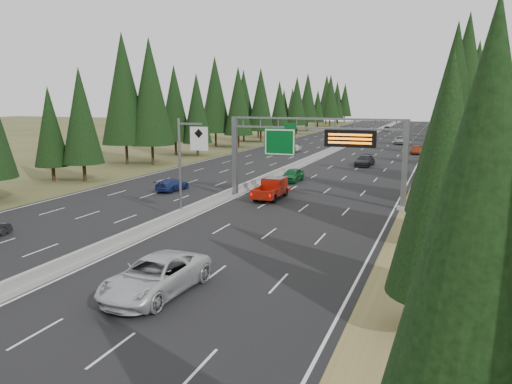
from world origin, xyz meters
TOP-DOWN VIEW (x-y plane):
  - road at (0.00, 80.00)m, footprint 32.00×260.00m
  - shoulder_right at (17.80, 80.00)m, footprint 3.60×260.00m
  - shoulder_left at (-17.80, 80.00)m, footprint 3.60×260.00m
  - median_barrier at (0.00, 80.00)m, footprint 0.70×260.00m
  - sign_gantry at (8.92, 34.88)m, footprint 16.75×0.98m
  - hov_sign_pole at (0.58, 24.97)m, footprint 2.80×0.50m
  - tree_row_right at (21.97, 76.78)m, footprint 11.61×240.10m
  - tree_row_left at (-22.00, 76.70)m, footprint 11.89×241.78m
  - silver_minivan at (6.53, 10.95)m, footprint 3.44×6.79m
  - red_pickup at (3.95, 35.90)m, footprint 2.11×5.90m
  - car_ahead_green at (2.92, 45.75)m, footprint 1.92×4.55m
  - car_ahead_dkred at (14.48, 81.39)m, footprint 1.80×4.26m
  - car_ahead_dkgrey at (8.56, 62.52)m, footprint 2.45×5.35m
  - car_ahead_white at (10.03, 100.48)m, footprint 2.91×5.78m
  - car_ahead_far at (2.19, 142.82)m, footprint 1.81×4.34m
  - car_onc_blue at (-7.13, 35.69)m, footprint 2.10×4.55m
  - car_onc_white at (-6.27, 77.73)m, footprint 1.91×4.12m
  - car_onc_far at (-14.50, 96.56)m, footprint 2.67×4.95m

SIDE VIEW (x-z plane):
  - shoulder_right at x=17.80m, z-range 0.00..0.06m
  - shoulder_left at x=-17.80m, z-range 0.00..0.06m
  - road at x=0.00m, z-range 0.00..0.08m
  - median_barrier at x=0.00m, z-range -0.01..0.84m
  - car_onc_blue at x=-7.13m, z-range 0.08..1.37m
  - car_onc_far at x=-14.50m, z-range 0.08..1.40m
  - car_onc_white at x=-6.27m, z-range 0.08..1.45m
  - car_ahead_dkred at x=14.48m, z-range 0.08..1.45m
  - car_ahead_far at x=2.19m, z-range 0.08..1.55m
  - car_ahead_dkgrey at x=8.56m, z-range 0.08..1.60m
  - car_ahead_green at x=2.92m, z-range 0.08..1.61m
  - car_ahead_white at x=10.03m, z-range 0.08..1.65m
  - silver_minivan at x=6.53m, z-range 0.08..1.92m
  - red_pickup at x=3.95m, z-range 0.18..2.11m
  - hov_sign_pole at x=0.58m, z-range 0.72..8.72m
  - sign_gantry at x=8.92m, z-range 1.37..9.17m
  - tree_row_left at x=-22.00m, z-range -0.31..18.61m
  - tree_row_right at x=21.97m, z-range -0.19..18.60m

